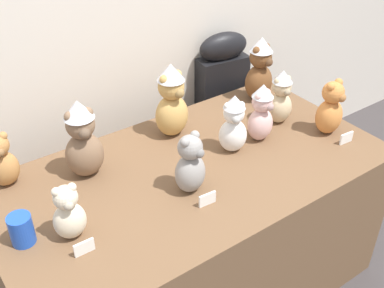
{
  "coord_description": "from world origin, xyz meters",
  "views": [
    {
      "loc": [
        -0.9,
        -1.01,
        1.89
      ],
      "look_at": [
        0.0,
        0.25,
        0.85
      ],
      "focal_mm": 44.4,
      "sensor_mm": 36.0,
      "label": 1
    }
  ],
  "objects_px": {
    "instrument_case": "(221,115)",
    "teddy_bear_ash": "(190,165)",
    "teddy_bear_ginger": "(330,109)",
    "teddy_bear_honey": "(172,101)",
    "teddy_bear_cream": "(69,213)",
    "teddy_bear_sand": "(281,97)",
    "display_table": "(192,233)",
    "teddy_bear_blush": "(261,113)",
    "teddy_bear_caramel": "(2,161)",
    "teddy_bear_mocha": "(83,140)",
    "teddy_bear_chestnut": "(260,70)",
    "teddy_bear_snow": "(233,124)",
    "party_cup_blue": "(21,230)"
  },
  "relations": [
    {
      "from": "teddy_bear_cream",
      "to": "teddy_bear_chestnut",
      "type": "bearing_deg",
      "value": 25.38
    },
    {
      "from": "teddy_bear_chestnut",
      "to": "teddy_bear_caramel",
      "type": "relative_size",
      "value": 1.43
    },
    {
      "from": "instrument_case",
      "to": "teddy_bear_snow",
      "type": "relative_size",
      "value": 3.77
    },
    {
      "from": "instrument_case",
      "to": "teddy_bear_chestnut",
      "type": "distance_m",
      "value": 0.47
    },
    {
      "from": "teddy_bear_blush",
      "to": "teddy_bear_honey",
      "type": "bearing_deg",
      "value": 127.51
    },
    {
      "from": "teddy_bear_mocha",
      "to": "teddy_bear_ginger",
      "type": "distance_m",
      "value": 1.08
    },
    {
      "from": "teddy_bear_cream",
      "to": "teddy_bear_caramel",
      "type": "height_order",
      "value": "teddy_bear_caramel"
    },
    {
      "from": "display_table",
      "to": "teddy_bear_blush",
      "type": "distance_m",
      "value": 0.62
    },
    {
      "from": "teddy_bear_chestnut",
      "to": "party_cup_blue",
      "type": "bearing_deg",
      "value": -175.9
    },
    {
      "from": "teddy_bear_blush",
      "to": "teddy_bear_ash",
      "type": "bearing_deg",
      "value": -177.33
    },
    {
      "from": "teddy_bear_snow",
      "to": "teddy_bear_blush",
      "type": "bearing_deg",
      "value": 26.25
    },
    {
      "from": "teddy_bear_ginger",
      "to": "teddy_bear_ash",
      "type": "relative_size",
      "value": 1.03
    },
    {
      "from": "teddy_bear_mocha",
      "to": "teddy_bear_blush",
      "type": "bearing_deg",
      "value": -7.72
    },
    {
      "from": "instrument_case",
      "to": "teddy_bear_cream",
      "type": "height_order",
      "value": "instrument_case"
    },
    {
      "from": "teddy_bear_mocha",
      "to": "teddy_bear_snow",
      "type": "height_order",
      "value": "teddy_bear_mocha"
    },
    {
      "from": "teddy_bear_mocha",
      "to": "teddy_bear_ginger",
      "type": "relative_size",
      "value": 1.29
    },
    {
      "from": "instrument_case",
      "to": "teddy_bear_chestnut",
      "type": "relative_size",
      "value": 3.04
    },
    {
      "from": "display_table",
      "to": "teddy_bear_blush",
      "type": "bearing_deg",
      "value": 1.17
    },
    {
      "from": "teddy_bear_ash",
      "to": "teddy_bear_sand",
      "type": "bearing_deg",
      "value": -3.1
    },
    {
      "from": "teddy_bear_caramel",
      "to": "teddy_bear_cream",
      "type": "bearing_deg",
      "value": -70.3
    },
    {
      "from": "instrument_case",
      "to": "teddy_bear_caramel",
      "type": "height_order",
      "value": "instrument_case"
    },
    {
      "from": "teddy_bear_blush",
      "to": "teddy_bear_ash",
      "type": "xyz_separation_m",
      "value": [
        -0.46,
        -0.11,
        -0.02
      ]
    },
    {
      "from": "teddy_bear_sand",
      "to": "teddy_bear_honey",
      "type": "relative_size",
      "value": 0.77
    },
    {
      "from": "teddy_bear_ginger",
      "to": "teddy_bear_honey",
      "type": "xyz_separation_m",
      "value": [
        -0.58,
        0.39,
        0.05
      ]
    },
    {
      "from": "display_table",
      "to": "teddy_bear_ash",
      "type": "distance_m",
      "value": 0.5
    },
    {
      "from": "teddy_bear_ginger",
      "to": "teddy_bear_chestnut",
      "type": "height_order",
      "value": "teddy_bear_chestnut"
    },
    {
      "from": "instrument_case",
      "to": "teddy_bear_ash",
      "type": "bearing_deg",
      "value": -128.14
    },
    {
      "from": "teddy_bear_caramel",
      "to": "instrument_case",
      "type": "bearing_deg",
      "value": 17.29
    },
    {
      "from": "display_table",
      "to": "teddy_bear_mocha",
      "type": "height_order",
      "value": "teddy_bear_mocha"
    },
    {
      "from": "teddy_bear_cream",
      "to": "teddy_bear_sand",
      "type": "height_order",
      "value": "teddy_bear_sand"
    },
    {
      "from": "teddy_bear_mocha",
      "to": "party_cup_blue",
      "type": "relative_size",
      "value": 3.03
    },
    {
      "from": "teddy_bear_sand",
      "to": "teddy_bear_mocha",
      "type": "bearing_deg",
      "value": 177.88
    },
    {
      "from": "instrument_case",
      "to": "teddy_bear_honey",
      "type": "xyz_separation_m",
      "value": [
        -0.52,
        -0.3,
        0.39
      ]
    },
    {
      "from": "teddy_bear_ginger",
      "to": "teddy_bear_sand",
      "type": "relative_size",
      "value": 0.98
    },
    {
      "from": "teddy_bear_snow",
      "to": "party_cup_blue",
      "type": "xyz_separation_m",
      "value": [
        -0.91,
        -0.02,
        -0.07
      ]
    },
    {
      "from": "teddy_bear_ash",
      "to": "teddy_bear_honey",
      "type": "height_order",
      "value": "teddy_bear_honey"
    },
    {
      "from": "teddy_bear_ginger",
      "to": "teddy_bear_sand",
      "type": "xyz_separation_m",
      "value": [
        -0.12,
        0.19,
        0.01
      ]
    },
    {
      "from": "teddy_bear_ash",
      "to": "teddy_bear_snow",
      "type": "bearing_deg",
      "value": 2.43
    },
    {
      "from": "teddy_bear_chestnut",
      "to": "party_cup_blue",
      "type": "height_order",
      "value": "teddy_bear_chestnut"
    },
    {
      "from": "display_table",
      "to": "instrument_case",
      "type": "distance_m",
      "value": 0.83
    },
    {
      "from": "teddy_bear_cream",
      "to": "party_cup_blue",
      "type": "height_order",
      "value": "teddy_bear_cream"
    },
    {
      "from": "teddy_bear_caramel",
      "to": "party_cup_blue",
      "type": "relative_size",
      "value": 2.09
    },
    {
      "from": "teddy_bear_cream",
      "to": "teddy_bear_ash",
      "type": "distance_m",
      "value": 0.47
    },
    {
      "from": "teddy_bear_sand",
      "to": "instrument_case",
      "type": "bearing_deg",
      "value": 90.83
    },
    {
      "from": "teddy_bear_honey",
      "to": "teddy_bear_sand",
      "type": "bearing_deg",
      "value": -31.96
    },
    {
      "from": "instrument_case",
      "to": "teddy_bear_ash",
      "type": "relative_size",
      "value": 4.0
    },
    {
      "from": "teddy_bear_cream",
      "to": "teddy_bear_ash",
      "type": "xyz_separation_m",
      "value": [
        0.47,
        -0.03,
        0.02
      ]
    },
    {
      "from": "teddy_bear_cream",
      "to": "teddy_bear_chestnut",
      "type": "relative_size",
      "value": 0.66
    },
    {
      "from": "teddy_bear_chestnut",
      "to": "teddy_bear_honey",
      "type": "height_order",
      "value": "teddy_bear_honey"
    },
    {
      "from": "teddy_bear_snow",
      "to": "teddy_bear_ash",
      "type": "relative_size",
      "value": 1.06
    }
  ]
}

